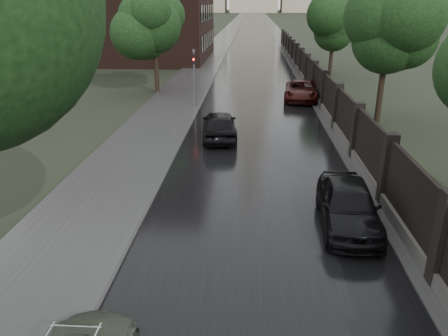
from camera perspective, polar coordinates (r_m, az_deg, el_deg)
road at (r=195.16m, az=3.87°, el=18.88°), size 8.00×420.00×0.02m
sidewalk_left at (r=195.23m, az=2.01°, el=18.94°), size 4.00×420.00×0.16m
verge_right at (r=195.24m, az=5.58°, el=18.84°), size 3.00×420.00×0.08m
fence_right at (r=37.86m, az=11.31°, el=11.43°), size 0.45×75.72×2.70m
tree_left_far at (r=35.89m, az=-9.14°, el=17.87°), size 4.25×4.25×7.39m
tree_right_b at (r=28.23m, az=20.54°, el=15.48°), size 4.08×4.08×7.01m
tree_right_c at (r=45.76m, az=14.17°, el=17.78°), size 4.08×4.08×7.01m
traffic_light at (r=30.63m, az=-3.91°, el=12.22°), size 0.16×0.32×4.00m
hatchback_left at (r=23.70m, az=-0.60°, el=5.65°), size 2.24×4.68×1.54m
car_right_near at (r=14.98m, az=15.93°, el=-4.63°), size 2.01×4.60×1.54m
car_right_far at (r=33.91m, az=10.06°, el=9.95°), size 2.96×5.48×1.46m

